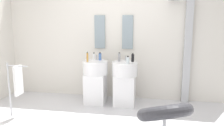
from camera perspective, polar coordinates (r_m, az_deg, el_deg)
The scene contains 14 objects.
rear_partition at distance 4.96m, azimuth 0.53°, elevation 6.41°, with size 4.80×0.10×2.60m, color silver.
pedestal_sink_left at distance 4.68m, azimuth -4.05°, elevation -4.23°, with size 0.49×0.49×0.96m.
pedestal_sink_right at distance 4.57m, azimuth 3.08°, elevation -4.57°, with size 0.49×0.49×0.96m.
vanity_mirror_left at distance 4.94m, azimuth -2.98°, elevation 7.57°, with size 0.22×0.03×0.68m, color #8C9EA8.
vanity_mirror_right at distance 4.84m, azimuth 3.83°, elevation 7.49°, with size 0.22×0.03×0.68m, color #8C9EA8.
shower_column at distance 4.83m, azimuth 17.71°, elevation 3.15°, with size 0.49×0.24×2.05m.
lounge_chair at distance 3.42m, azimuth 12.67°, elevation -12.38°, with size 1.05×1.05×0.65m.
towel_rack at distance 4.29m, azimuth -22.15°, elevation -4.22°, with size 0.37×0.22×0.95m.
soap_bottle_white at distance 4.71m, azimuth -4.43°, elevation 1.59°, with size 0.05×0.05×0.15m.
soap_bottle_grey at distance 4.54m, azimuth 1.79°, elevation 1.44°, with size 0.05×0.05×0.18m.
soap_bottle_blue at distance 4.67m, azimuth -2.93°, elevation 1.58°, with size 0.06×0.06×0.16m.
soap_bottle_clear at distance 4.31m, azimuth 3.87°, elevation 0.70°, with size 0.06×0.06×0.14m.
soap_bottle_amber at distance 4.51m, azimuth -6.01°, elevation 1.42°, with size 0.04×0.04×0.19m.
soap_bottle_black at distance 4.52m, azimuth 5.05°, elevation 1.26°, with size 0.05×0.05×0.16m.
Camera 1 is at (0.82, -3.22, 1.69)m, focal length 37.60 mm.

